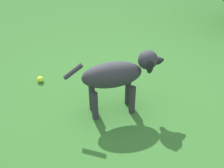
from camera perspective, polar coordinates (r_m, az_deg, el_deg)
ground at (r=2.79m, az=0.83°, el=-1.96°), size 14.00×14.00×0.00m
dog at (r=2.37m, az=1.20°, el=1.86°), size 0.65×0.65×0.59m
tennis_ball_0 at (r=3.03m, az=-14.57°, el=0.95°), size 0.07×0.07×0.07m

